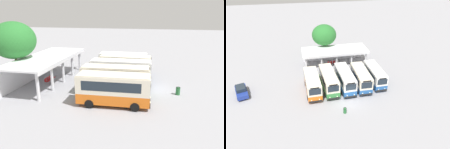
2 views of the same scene
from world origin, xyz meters
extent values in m
plane|color=#939399|center=(0.00, 0.00, 0.00)|extent=(180.00, 180.00, 0.00)
cylinder|color=black|center=(-4.26, 2.10, 0.45)|extent=(0.25, 0.91, 0.90)
cylinder|color=black|center=(-6.48, 2.03, 0.45)|extent=(0.25, 0.91, 0.90)
cylinder|color=black|center=(-4.41, 6.58, 0.45)|extent=(0.25, 0.91, 0.90)
cylinder|color=black|center=(-6.62, 6.51, 0.45)|extent=(0.25, 0.91, 0.90)
cube|color=orange|center=(-5.44, 4.30, 0.91)|extent=(2.55, 7.31, 1.05)
cube|color=beige|center=(-5.44, 4.30, 2.30)|extent=(2.55, 7.31, 1.74)
cube|color=beige|center=(-5.44, 4.30, 3.23)|extent=(2.47, 7.09, 0.12)
cube|color=black|center=(-5.32, 0.66, 0.52)|extent=(2.20, 0.17, 0.28)
cube|color=#1E2833|center=(-5.33, 0.70, 2.35)|extent=(1.90, 0.11, 1.13)
cube|color=black|center=(-5.33, 0.70, 3.05)|extent=(1.39, 0.09, 0.24)
cube|color=#1E2833|center=(-4.30, 4.44, 2.35)|extent=(0.23, 5.79, 0.95)
cube|color=#1E2833|center=(-6.59, 4.37, 2.35)|extent=(0.23, 5.79, 0.95)
sphere|color=#EAEACC|center=(-4.69, 0.69, 0.83)|extent=(0.20, 0.20, 0.20)
sphere|color=#EAEACC|center=(-5.96, 0.65, 0.83)|extent=(0.20, 0.20, 0.20)
cylinder|color=black|center=(-1.33, 2.38, 0.45)|extent=(0.26, 0.91, 0.90)
cylinder|color=black|center=(-3.49, 2.28, 0.45)|extent=(0.26, 0.91, 0.90)
cylinder|color=black|center=(-1.54, 7.06, 0.45)|extent=(0.26, 0.91, 0.90)
cylinder|color=black|center=(-3.71, 6.96, 0.45)|extent=(0.26, 0.91, 0.90)
cube|color=#337F3D|center=(-2.52, 4.67, 0.94)|extent=(2.61, 7.66, 1.11)
cube|color=beige|center=(-2.52, 4.67, 2.35)|extent=(2.61, 7.66, 1.72)
cube|color=beige|center=(-2.52, 4.67, 3.27)|extent=(2.53, 7.43, 0.12)
cube|color=black|center=(-2.34, 0.86, 0.52)|extent=(2.15, 0.20, 0.28)
cube|color=#1E2833|center=(-2.35, 0.91, 2.40)|extent=(1.86, 0.13, 1.12)
cube|color=black|center=(-2.35, 0.91, 3.09)|extent=(1.36, 0.11, 0.24)
cube|color=#1E2833|center=(-1.40, 4.82, 2.40)|extent=(0.32, 6.05, 0.95)
cube|color=#1E2833|center=(-3.65, 4.72, 2.40)|extent=(0.32, 6.05, 0.95)
sphere|color=#EAEACC|center=(-1.72, 0.90, 0.83)|extent=(0.20, 0.20, 0.20)
sphere|color=#EAEACC|center=(-2.97, 0.84, 0.83)|extent=(0.20, 0.20, 0.20)
cylinder|color=black|center=(1.54, 2.25, 0.45)|extent=(0.25, 0.91, 0.90)
cylinder|color=black|center=(-0.58, 2.18, 0.45)|extent=(0.25, 0.91, 0.90)
cylinder|color=black|center=(1.38, 6.91, 0.45)|extent=(0.25, 0.91, 0.90)
cylinder|color=black|center=(-0.73, 6.84, 0.45)|extent=(0.25, 0.91, 0.90)
cube|color=#23569E|center=(0.40, 4.54, 0.93)|extent=(2.46, 7.59, 1.10)
cube|color=silver|center=(0.40, 4.54, 2.37)|extent=(2.46, 7.59, 1.77)
cube|color=silver|center=(0.40, 4.54, 3.31)|extent=(2.39, 7.37, 0.12)
cube|color=black|center=(0.53, 0.75, 0.52)|extent=(2.10, 0.17, 0.28)
cube|color=#1E2833|center=(0.53, 0.80, 2.42)|extent=(1.82, 0.11, 1.15)
cube|color=black|center=(0.53, 0.80, 3.13)|extent=(1.33, 0.09, 0.24)
cube|color=#1E2833|center=(1.50, 4.68, 2.42)|extent=(0.24, 6.02, 0.98)
cube|color=#1E2833|center=(-0.70, 4.61, 2.42)|extent=(0.24, 6.02, 0.98)
sphere|color=#EAEACC|center=(1.14, 0.78, 0.83)|extent=(0.20, 0.20, 0.20)
sphere|color=#EAEACC|center=(-0.08, 0.74, 0.83)|extent=(0.20, 0.20, 0.20)
cylinder|color=black|center=(4.38, 2.22, 0.45)|extent=(0.24, 0.90, 0.90)
cylinder|color=black|center=(2.19, 2.26, 0.45)|extent=(0.24, 0.90, 0.90)
cylinder|color=black|center=(4.46, 6.57, 0.45)|extent=(0.24, 0.90, 0.90)
cylinder|color=black|center=(2.27, 6.61, 0.45)|extent=(0.24, 0.90, 0.90)
cube|color=#23569E|center=(3.33, 4.41, 0.88)|extent=(2.42, 7.06, 0.99)
cube|color=beige|center=(3.33, 4.41, 2.30)|extent=(2.42, 7.06, 1.85)
cube|color=beige|center=(3.33, 4.41, 3.28)|extent=(2.35, 6.85, 0.12)
cube|color=black|center=(3.26, 0.87, 0.52)|extent=(2.18, 0.14, 0.28)
cube|color=#1E2833|center=(3.26, 0.92, 2.35)|extent=(1.88, 0.08, 1.20)
cube|color=black|center=(3.26, 0.92, 3.10)|extent=(1.38, 0.08, 0.24)
cube|color=#1E2833|center=(4.46, 4.49, 2.35)|extent=(0.14, 5.61, 1.02)
cube|color=#1E2833|center=(2.19, 4.53, 2.35)|extent=(0.14, 5.61, 1.02)
sphere|color=#EAEACC|center=(3.89, 0.87, 0.83)|extent=(0.20, 0.20, 0.20)
sphere|color=#EAEACC|center=(2.63, 0.89, 0.83)|extent=(0.20, 0.20, 0.20)
cylinder|color=black|center=(7.29, 2.88, 0.45)|extent=(0.23, 0.90, 0.90)
cylinder|color=black|center=(5.24, 2.87, 0.45)|extent=(0.23, 0.90, 0.90)
cylinder|color=black|center=(7.25, 7.32, 0.45)|extent=(0.23, 0.90, 0.90)
cylinder|color=black|center=(5.21, 7.30, 0.45)|extent=(0.23, 0.90, 0.90)
cube|color=#23569E|center=(6.25, 5.09, 0.87)|extent=(2.20, 7.17, 0.98)
cube|color=white|center=(6.25, 5.09, 2.20)|extent=(2.20, 7.17, 1.66)
cube|color=white|center=(6.25, 5.09, 3.09)|extent=(2.13, 6.95, 0.12)
cube|color=black|center=(6.27, 1.49, 0.52)|extent=(2.04, 0.12, 0.28)
cube|color=#1E2833|center=(6.27, 1.53, 2.25)|extent=(1.76, 0.06, 1.08)
cube|color=black|center=(6.27, 1.53, 2.91)|extent=(1.29, 0.06, 0.24)
cube|color=#1E2833|center=(7.31, 5.20, 2.25)|extent=(0.08, 5.72, 0.91)
cube|color=#1E2833|center=(5.19, 5.18, 2.25)|extent=(0.08, 5.72, 0.91)
sphere|color=#EAEACC|center=(6.86, 1.50, 0.83)|extent=(0.20, 0.20, 0.20)
sphere|color=#EAEACC|center=(5.69, 1.49, 0.83)|extent=(0.20, 0.20, 0.20)
cylinder|color=silver|center=(-5.97, 12.29, 1.60)|extent=(0.36, 0.36, 3.20)
cylinder|color=silver|center=(-2.75, 12.29, 1.60)|extent=(0.36, 0.36, 3.20)
cylinder|color=silver|center=(0.47, 12.29, 1.60)|extent=(0.36, 0.36, 3.20)
cylinder|color=silver|center=(3.69, 12.29, 1.60)|extent=(0.36, 0.36, 3.20)
cylinder|color=silver|center=(6.91, 12.29, 1.60)|extent=(0.36, 0.36, 3.20)
cube|color=white|center=(0.47, 16.92, 1.60)|extent=(13.69, 0.20, 3.20)
cube|color=white|center=(0.47, 14.51, 3.30)|extent=(14.19, 5.53, 0.20)
cube|color=white|center=(0.47, 11.79, 3.06)|extent=(14.19, 0.10, 0.28)
cylinder|color=slate|center=(-0.87, 13.76, 0.22)|extent=(0.03, 0.03, 0.44)
cylinder|color=slate|center=(-1.23, 13.76, 0.22)|extent=(0.03, 0.03, 0.44)
cylinder|color=slate|center=(-0.88, 14.12, 0.22)|extent=(0.03, 0.03, 0.44)
cylinder|color=slate|center=(-1.23, 14.12, 0.22)|extent=(0.03, 0.03, 0.44)
cube|color=#B21E1E|center=(-1.05, 13.94, 0.46)|extent=(0.44, 0.44, 0.04)
cube|color=#B21E1E|center=(-1.05, 14.14, 0.66)|extent=(0.44, 0.04, 0.40)
cylinder|color=slate|center=(-0.26, 13.79, 0.22)|extent=(0.03, 0.03, 0.44)
cylinder|color=slate|center=(-0.61, 13.79, 0.22)|extent=(0.03, 0.03, 0.44)
cylinder|color=slate|center=(-0.26, 14.14, 0.22)|extent=(0.03, 0.03, 0.44)
cylinder|color=slate|center=(-0.61, 14.14, 0.22)|extent=(0.03, 0.03, 0.44)
cube|color=#B21E1E|center=(-0.43, 13.96, 0.46)|extent=(0.44, 0.44, 0.04)
cube|color=#B21E1E|center=(-0.43, 14.16, 0.66)|extent=(0.44, 0.04, 0.40)
cylinder|color=slate|center=(0.36, 13.82, 0.22)|extent=(0.03, 0.03, 0.44)
cylinder|color=slate|center=(0.01, 13.82, 0.22)|extent=(0.03, 0.03, 0.44)
cylinder|color=slate|center=(0.36, 14.17, 0.22)|extent=(0.03, 0.03, 0.44)
cylinder|color=slate|center=(0.01, 14.17, 0.22)|extent=(0.03, 0.03, 0.44)
cube|color=#B21E1E|center=(0.19, 14.00, 0.46)|extent=(0.44, 0.44, 0.04)
cube|color=#B21E1E|center=(0.19, 14.20, 0.66)|extent=(0.44, 0.04, 0.40)
cylinder|color=slate|center=(0.98, 13.76, 0.22)|extent=(0.03, 0.03, 0.44)
cylinder|color=slate|center=(0.63, 13.76, 0.22)|extent=(0.03, 0.03, 0.44)
cylinder|color=slate|center=(0.98, 14.11, 0.22)|extent=(0.03, 0.03, 0.44)
cylinder|color=slate|center=(0.63, 14.11, 0.22)|extent=(0.03, 0.03, 0.44)
cube|color=#B21E1E|center=(0.81, 13.93, 0.46)|extent=(0.44, 0.44, 0.04)
cube|color=#B21E1E|center=(0.81, 14.13, 0.66)|extent=(0.44, 0.04, 0.40)
cylinder|color=brown|center=(-1.31, 17.82, 1.83)|extent=(0.32, 0.32, 3.66)
ellipsoid|color=#28722D|center=(-1.31, 17.82, 5.71)|extent=(5.46, 5.46, 4.64)
cylinder|color=#266633|center=(-1.21, -2.38, 0.42)|extent=(0.48, 0.48, 0.85)
torus|color=black|center=(-1.21, -2.38, 0.87)|extent=(0.49, 0.49, 0.06)
camera|label=1|loc=(-25.16, 0.44, 9.26)|focal=34.41mm
camera|label=2|loc=(-7.05, -25.59, 20.41)|focal=32.38mm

